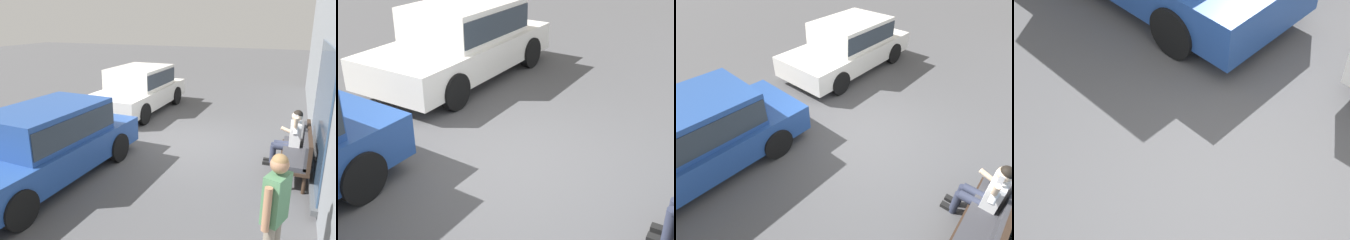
{
  "view_description": "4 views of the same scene",
  "coord_description": "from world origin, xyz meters",
  "views": [
    {
      "loc": [
        7.74,
        2.6,
        3.16
      ],
      "look_at": [
        0.84,
        -0.06,
        0.86
      ],
      "focal_mm": 35.0,
      "sensor_mm": 36.0,
      "label": 1
    },
    {
      "loc": [
        4.38,
        2.6,
        3.13
      ],
      "look_at": [
        1.03,
        0.65,
        1.22
      ],
      "focal_mm": 45.0,
      "sensor_mm": 36.0,
      "label": 2
    },
    {
      "loc": [
        3.8,
        2.6,
        3.96
      ],
      "look_at": [
        0.68,
        0.01,
        0.85
      ],
      "focal_mm": 28.0,
      "sensor_mm": 36.0,
      "label": 3
    },
    {
      "loc": [
        -1.62,
        2.6,
        4.05
      ],
      "look_at": [
        0.25,
        0.46,
        0.97
      ],
      "focal_mm": 55.0,
      "sensor_mm": 36.0,
      "label": 4
    }
  ],
  "objects": [
    {
      "name": "bench",
      "position": [
        0.88,
        2.9,
        0.54
      ],
      "size": [
        1.83,
        0.55,
        0.97
      ],
      "color": "#332319",
      "rests_on": "ground_plane"
    },
    {
      "name": "parked_car_near",
      "position": [
        -2.54,
        -2.45,
        0.84
      ],
      "size": [
        4.45,
        2.09,
        1.54
      ],
      "color": "white",
      "rests_on": "ground_plane"
    },
    {
      "name": "person_on_phone",
      "position": [
        0.53,
        2.68,
        0.68
      ],
      "size": [
        0.73,
        0.74,
        1.31
      ],
      "color": "#2D3347",
      "rests_on": "ground_plane"
    },
    {
      "name": "parked_car_mid",
      "position": [
        2.91,
        -1.86,
        0.82
      ],
      "size": [
        4.63,
        2.0,
        1.51
      ],
      "color": "#23478E",
      "rests_on": "ground_plane"
    },
    {
      "name": "ground_plane",
      "position": [
        0.0,
        0.0,
        0.0
      ],
      "size": [
        60.0,
        60.0,
        0.0
      ],
      "primitive_type": "plane",
      "color": "#4C4C4F"
    }
  ]
}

